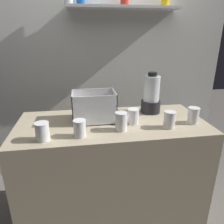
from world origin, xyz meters
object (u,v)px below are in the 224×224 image
Objects in this scene: juice_cup_beet_middle at (121,122)px; juice_cup_mango_far_right at (169,121)px; juice_cup_mango_right at (133,117)px; juice_cup_mango_rightmost at (193,117)px; blender_pitcher at (151,96)px; juice_cup_mango_left at (80,129)px; juice_cup_pomegranate_far_left at (42,133)px; carrot_display_bin at (96,111)px.

juice_cup_mango_far_right is (0.34, -0.01, -0.01)m from juice_cup_beet_middle.
juice_cup_mango_rightmost is (0.43, -0.06, 0.00)m from juice_cup_mango_right.
blender_pitcher is 0.70m from juice_cup_mango_left.
blender_pitcher is at bearing 94.89° from juice_cup_mango_far_right.
juice_cup_mango_right is at bearing 42.13° from juice_cup_beet_middle.
juice_cup_mango_right is at bearing 172.01° from juice_cup_mango_rightmost.
juice_cup_mango_left is at bearing -148.25° from blender_pitcher.
juice_cup_beet_middle is 1.16× the size of juice_cup_mango_right.
juice_cup_mango_rightmost is at bearing -7.99° from juice_cup_mango_right.
juice_cup_pomegranate_far_left is at bearing -164.71° from juice_cup_mango_right.
juice_cup_mango_far_right reaches higher than juice_cup_mango_right.
juice_cup_mango_right is 0.93× the size of juice_cup_mango_far_right.
juice_cup_mango_left is 0.62m from juice_cup_mango_far_right.
carrot_display_bin is 0.95× the size of blender_pitcher.
juice_cup_mango_left is 1.02× the size of juice_cup_mango_right.
juice_cup_mango_right is at bearing -133.42° from blender_pitcher.
juice_cup_pomegranate_far_left is at bearing -176.14° from juice_cup_mango_far_right.
carrot_display_bin reaches higher than juice_cup_mango_far_right.
blender_pitcher reaches higher than juice_cup_mango_rightmost.
juice_cup_pomegranate_far_left is 0.98× the size of juice_cup_mango_rightmost.
juice_cup_mango_right is at bearing 154.06° from juice_cup_mango_far_right.
juice_cup_mango_far_right and juice_cup_mango_rightmost have the same top height.
juice_cup_mango_right is (0.11, 0.10, -0.01)m from juice_cup_beet_middle.
juice_cup_beet_middle reaches higher than juice_cup_mango_right.
carrot_display_bin is 2.72× the size of juice_cup_pomegranate_far_left.
carrot_display_bin is 0.44m from juice_cup_pomegranate_far_left.
blender_pitcher is 0.34m from juice_cup_mango_far_right.
juice_cup_mango_rightmost is at bearing -49.67° from blender_pitcher.
juice_cup_mango_left is 0.94× the size of juice_cup_mango_rightmost.
carrot_display_bin is 0.29m from juice_cup_mango_left.
carrot_display_bin reaches higher than juice_cup_pomegranate_far_left.
blender_pitcher reaches higher than juice_cup_mango_far_right.
juice_cup_mango_right is 0.93× the size of juice_cup_mango_rightmost.
carrot_display_bin is at bearing 166.58° from juice_cup_mango_rightmost.
juice_cup_mango_rightmost reaches higher than juice_cup_mango_left.
carrot_display_bin reaches higher than juice_cup_mango_right.
blender_pitcher reaches higher than juice_cup_pomegranate_far_left.
juice_cup_mango_left is 0.28m from juice_cup_beet_middle.
juice_cup_pomegranate_far_left is 1.05m from juice_cup_mango_rightmost.
juice_cup_mango_far_right is at bearing 3.86° from juice_cup_pomegranate_far_left.
juice_cup_pomegranate_far_left is 0.91× the size of juice_cup_beet_middle.
juice_cup_mango_right is (0.61, 0.17, -0.00)m from juice_cup_pomegranate_far_left.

